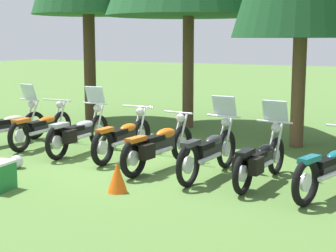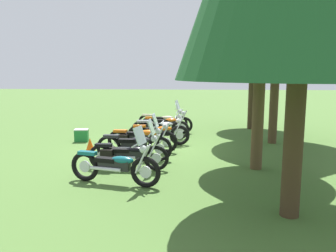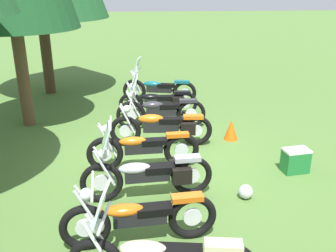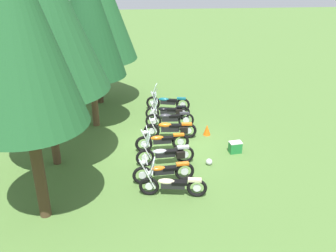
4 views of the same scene
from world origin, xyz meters
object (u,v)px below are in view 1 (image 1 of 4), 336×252
(motorcycle_0, at_px, (7,125))
(motorcycle_5, at_px, (210,150))
(motorcycle_3, at_px, (124,137))
(dropped_helmet, at_px, (17,162))
(motorcycle_1, at_px, (42,127))
(motorcycle_4, at_px, (158,146))
(picnic_cooler, at_px, (0,176))
(motorcycle_7, at_px, (331,166))
(motorcycle_2, at_px, (78,132))
(traffic_cone, at_px, (117,177))
(motorcycle_6, at_px, (260,158))

(motorcycle_0, height_order, motorcycle_5, motorcycle_5)
(motorcycle_3, distance_m, dropped_helmet, 2.14)
(motorcycle_1, distance_m, motorcycle_4, 3.42)
(picnic_cooler, relative_size, dropped_helmet, 2.14)
(motorcycle_4, xyz_separation_m, motorcycle_5, (1.05, -0.00, 0.02))
(motorcycle_0, bearing_deg, motorcycle_7, -85.12)
(motorcycle_1, xyz_separation_m, motorcycle_2, (1.19, -0.19, 0.03))
(motorcycle_0, bearing_deg, picnic_cooler, -127.32)
(motorcycle_3, bearing_deg, traffic_cone, -151.02)
(traffic_cone, bearing_deg, motorcycle_3, 121.82)
(traffic_cone, bearing_deg, motorcycle_4, 97.06)
(motorcycle_2, relative_size, motorcycle_3, 1.02)
(picnic_cooler, bearing_deg, motorcycle_0, 134.25)
(motorcycle_0, xyz_separation_m, motorcycle_6, (6.21, -0.42, -0.00))
(motorcycle_3, height_order, traffic_cone, motorcycle_3)
(motorcycle_0, bearing_deg, motorcycle_4, -86.45)
(motorcycle_0, distance_m, picnic_cooler, 3.92)
(motorcycle_6, bearing_deg, traffic_cone, 132.68)
(motorcycle_5, xyz_separation_m, motorcycle_6, (0.94, -0.05, -0.03))
(motorcycle_2, bearing_deg, motorcycle_4, -104.21)
(motorcycle_1, bearing_deg, motorcycle_3, -97.49)
(motorcycle_1, bearing_deg, motorcycle_2, -103.80)
(motorcycle_5, height_order, motorcycle_7, motorcycle_5)
(traffic_cone, bearing_deg, motorcycle_1, 148.52)
(motorcycle_5, distance_m, dropped_helmet, 3.62)
(motorcycle_3, bearing_deg, motorcycle_4, -116.23)
(motorcycle_2, relative_size, picnic_cooler, 4.20)
(picnic_cooler, relative_size, traffic_cone, 1.11)
(motorcycle_7, relative_size, dropped_helmet, 8.84)
(motorcycle_1, bearing_deg, motorcycle_7, -100.61)
(motorcycle_0, relative_size, motorcycle_7, 1.02)
(motorcycle_3, xyz_separation_m, picnic_cooler, (-0.40, -2.92, -0.19))
(motorcycle_2, height_order, motorcycle_4, motorcycle_2)
(motorcycle_5, bearing_deg, motorcycle_4, 90.86)
(motorcycle_1, height_order, motorcycle_6, motorcycle_6)
(dropped_helmet, bearing_deg, motorcycle_2, 84.23)
(dropped_helmet, bearing_deg, motorcycle_5, 19.94)
(motorcycle_2, xyz_separation_m, dropped_helmet, (-0.16, -1.63, -0.33))
(motorcycle_7, bearing_deg, motorcycle_3, 95.60)
(motorcycle_1, bearing_deg, dropped_helmet, -155.16)
(motorcycle_1, bearing_deg, motorcycle_5, -102.24)
(motorcycle_6, xyz_separation_m, motorcycle_7, (1.16, -0.04, 0.01))
(motorcycle_7, bearing_deg, traffic_cone, 130.28)
(picnic_cooler, height_order, dropped_helmet, picnic_cooler)
(motorcycle_2, relative_size, traffic_cone, 4.65)
(motorcycle_4, relative_size, motorcycle_6, 1.07)
(motorcycle_6, bearing_deg, motorcycle_4, 90.23)
(motorcycle_6, distance_m, traffic_cone, 2.37)
(motorcycle_2, relative_size, motorcycle_6, 1.04)
(motorcycle_2, bearing_deg, motorcycle_0, 86.89)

